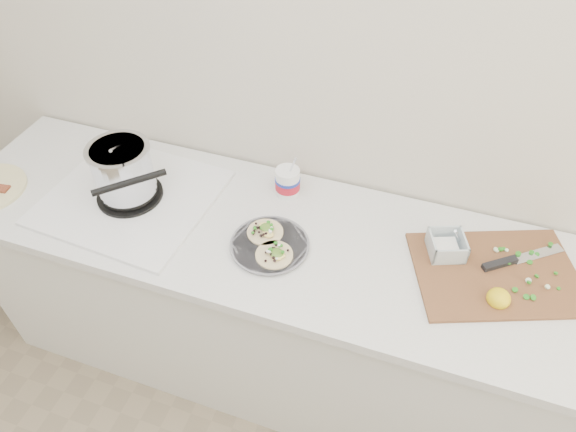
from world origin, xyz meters
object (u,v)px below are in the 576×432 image
(stove, at_px, (126,180))
(cutboard, at_px, (492,267))
(taco_plate, at_px, (270,243))
(tub, at_px, (288,180))

(stove, height_order, cutboard, stove)
(taco_plate, distance_m, cutboard, 0.72)
(taco_plate, distance_m, tub, 0.28)
(tub, height_order, cutboard, tub)
(taco_plate, xyz_separation_m, tub, (-0.03, 0.27, 0.05))
(taco_plate, height_order, cutboard, cutboard)
(taco_plate, relative_size, cutboard, 0.44)
(stove, distance_m, cutboard, 1.27)
(taco_plate, height_order, tub, tub)
(tub, bearing_deg, stove, -157.85)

